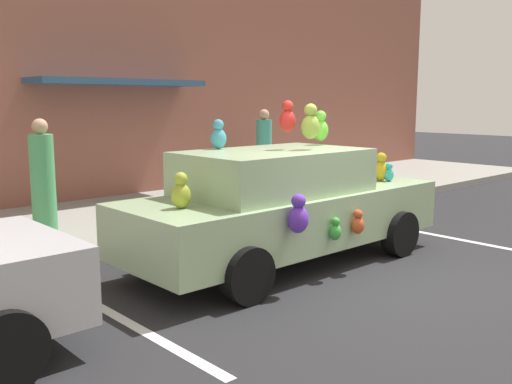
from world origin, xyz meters
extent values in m
plane|color=#262628|center=(0.00, 0.00, 0.00)|extent=(60.00, 60.00, 0.00)
cube|color=gray|center=(0.00, 5.00, 0.07)|extent=(24.00, 4.00, 0.15)
cube|color=brown|center=(0.00, 7.15, 3.20)|extent=(24.00, 0.30, 6.40)
cube|color=#2D4F72|center=(0.28, 6.60, 2.55)|extent=(3.60, 1.10, 0.12)
cube|color=silver|center=(2.70, 1.00, 0.00)|extent=(0.12, 3.60, 0.01)
cube|color=silver|center=(-2.92, 1.00, 0.00)|extent=(0.12, 3.60, 0.01)
cube|color=#9AB789|center=(-0.25, 1.25, 0.64)|extent=(4.65, 1.69, 0.68)
cube|color=#9AB789|center=(-0.48, 1.25, 1.26)|extent=(2.42, 1.49, 0.56)
cylinder|color=black|center=(1.20, 2.09, 0.32)|extent=(0.64, 0.22, 0.64)
cylinder|color=black|center=(1.20, 0.41, 0.32)|extent=(0.64, 0.22, 0.64)
cylinder|color=black|center=(-1.69, 2.09, 0.32)|extent=(0.64, 0.22, 0.64)
cylinder|color=black|center=(-1.69, 0.41, 0.32)|extent=(0.64, 0.22, 0.64)
ellipsoid|color=teal|center=(1.55, 0.87, 1.08)|extent=(0.16, 0.13, 0.19)
sphere|color=teal|center=(1.55, 0.87, 1.21)|extent=(0.10, 0.10, 0.10)
ellipsoid|color=#8DA73A|center=(-0.06, 1.00, 1.84)|extent=(0.27, 0.22, 0.31)
sphere|color=#8DA73A|center=(-0.06, 1.00, 2.06)|extent=(0.17, 0.17, 0.17)
ellipsoid|color=red|center=(1.29, 1.78, 1.08)|extent=(0.17, 0.14, 0.20)
sphere|color=red|center=(1.29, 1.78, 1.22)|extent=(0.11, 0.11, 0.11)
ellipsoid|color=#6FBC47|center=(-1.59, 1.50, 1.11)|extent=(0.22, 0.18, 0.26)
sphere|color=#6FBC47|center=(-1.59, 1.50, 1.29)|extent=(0.14, 0.14, 0.14)
ellipsoid|color=#A4B131|center=(-1.99, 1.18, 1.12)|extent=(0.24, 0.19, 0.28)
sphere|color=#A4B131|center=(-1.99, 1.18, 1.32)|extent=(0.15, 0.15, 0.15)
ellipsoid|color=#23CF86|center=(1.07, 1.33, 1.09)|extent=(0.18, 0.14, 0.21)
sphere|color=#23CF86|center=(1.07, 1.33, 1.23)|extent=(0.11, 0.11, 0.11)
ellipsoid|color=#53AAE3|center=(1.48, 1.12, 1.11)|extent=(0.21, 0.17, 0.25)
sphere|color=#53AAE3|center=(1.48, 1.12, 1.28)|extent=(0.14, 0.14, 0.14)
ellipsoid|color=green|center=(-0.31, 0.34, 0.59)|extent=(0.17, 0.14, 0.20)
sphere|color=green|center=(-0.31, 0.34, 0.72)|extent=(0.11, 0.11, 0.11)
ellipsoid|color=#921263|center=(0.67, 0.85, 1.13)|extent=(0.25, 0.20, 0.29)
sphere|color=#921263|center=(0.67, 0.85, 1.33)|extent=(0.16, 0.16, 0.16)
ellipsoid|color=#BE42CD|center=(0.71, 1.08, 1.13)|extent=(0.24, 0.20, 0.29)
sphere|color=#BE42CD|center=(0.71, 1.08, 1.33)|extent=(0.15, 0.15, 0.15)
ellipsoid|color=teal|center=(-0.89, 1.88, 1.68)|extent=(0.23, 0.19, 0.27)
sphere|color=teal|center=(-0.89, 1.88, 1.86)|extent=(0.14, 0.14, 0.14)
ellipsoid|color=#B1971A|center=(1.50, 0.98, 1.13)|extent=(0.25, 0.20, 0.29)
sphere|color=#B1971A|center=(1.50, 0.98, 1.33)|extent=(0.16, 0.16, 0.16)
ellipsoid|color=#6332C2|center=(-1.01, 0.30, 0.85)|extent=(0.26, 0.21, 0.31)
sphere|color=#6332C2|center=(-1.01, 0.30, 1.06)|extent=(0.17, 0.17, 0.17)
ellipsoid|color=#68D038|center=(0.66, 1.46, 1.75)|extent=(0.25, 0.21, 0.30)
sphere|color=#68D038|center=(0.66, 1.46, 1.96)|extent=(0.16, 0.16, 0.16)
ellipsoid|color=red|center=(-0.26, 1.22, 1.92)|extent=(0.23, 0.19, 0.28)
sphere|color=red|center=(-0.26, 1.22, 2.11)|extent=(0.15, 0.15, 0.15)
ellipsoid|color=#C44D24|center=(0.12, 0.33, 0.61)|extent=(0.18, 0.15, 0.22)
sphere|color=#C44D24|center=(0.12, 0.33, 0.76)|extent=(0.12, 0.12, 0.12)
ellipsoid|color=#1C54A3|center=(1.15, 1.31, 1.14)|extent=(0.26, 0.21, 0.30)
sphere|color=#1C54A3|center=(1.15, 1.31, 1.34)|extent=(0.16, 0.16, 0.16)
cylinder|color=black|center=(-4.27, 0.23, 0.32)|extent=(0.64, 0.22, 0.64)
ellipsoid|color=pink|center=(2.31, 3.95, 0.38)|extent=(0.37, 0.31, 0.46)
sphere|color=pink|center=(2.31, 3.95, 0.71)|extent=(0.26, 0.26, 0.26)
sphere|color=pink|center=(2.22, 3.95, 0.80)|extent=(0.11, 0.11, 0.11)
sphere|color=pink|center=(2.40, 3.95, 0.80)|extent=(0.11, 0.11, 0.11)
cylinder|color=#4EA967|center=(-2.23, 4.47, 0.91)|extent=(0.36, 0.36, 1.53)
sphere|color=tan|center=(-2.23, 4.47, 1.80)|extent=(0.24, 0.24, 0.24)
cylinder|color=teal|center=(3.78, 5.99, 0.94)|extent=(0.37, 0.37, 1.58)
sphere|color=tan|center=(3.78, 5.99, 1.85)|extent=(0.25, 0.25, 0.25)
camera|label=1|loc=(-5.59, -4.01, 2.18)|focal=39.89mm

